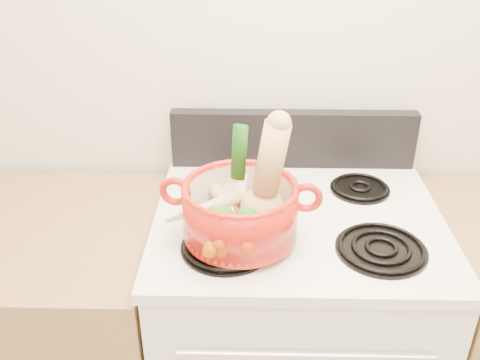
{
  "coord_description": "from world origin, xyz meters",
  "views": [
    {
      "loc": [
        -0.13,
        0.17,
        1.73
      ],
      "look_at": [
        -0.16,
        1.26,
        1.13
      ],
      "focal_mm": 40.0,
      "sensor_mm": 36.0,
      "label": 1
    }
  ],
  "objects_px": {
    "dutch_oven": "(240,211)",
    "squash": "(263,175)",
    "leek": "(239,171)",
    "stove_body": "(290,346)"
  },
  "relations": [
    {
      "from": "dutch_oven",
      "to": "squash",
      "type": "distance_m",
      "value": 0.11
    },
    {
      "from": "stove_body",
      "to": "leek",
      "type": "height_order",
      "value": "leek"
    },
    {
      "from": "dutch_oven",
      "to": "leek",
      "type": "distance_m",
      "value": 0.1
    },
    {
      "from": "stove_body",
      "to": "dutch_oven",
      "type": "bearing_deg",
      "value": -141.83
    },
    {
      "from": "stove_body",
      "to": "squash",
      "type": "relative_size",
      "value": 3.39
    },
    {
      "from": "squash",
      "to": "stove_body",
      "type": "bearing_deg",
      "value": 30.15
    },
    {
      "from": "stove_body",
      "to": "leek",
      "type": "bearing_deg",
      "value": -156.03
    },
    {
      "from": "dutch_oven",
      "to": "squash",
      "type": "height_order",
      "value": "squash"
    },
    {
      "from": "leek",
      "to": "squash",
      "type": "bearing_deg",
      "value": -12.56
    },
    {
      "from": "dutch_oven",
      "to": "squash",
      "type": "bearing_deg",
      "value": 16.07
    }
  ]
}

